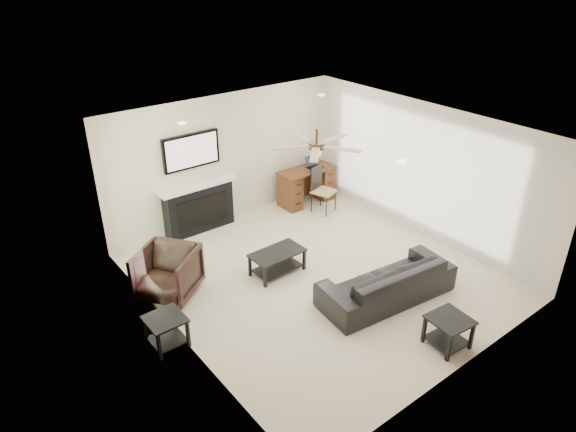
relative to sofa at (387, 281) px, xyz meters
name	(u,v)px	position (x,y,z in m)	size (l,w,h in m)	color
room_shell	(326,178)	(-0.25, 1.20, 1.37)	(5.50, 5.54, 2.52)	beige
sofa	(387,281)	(0.00, 0.00, 0.00)	(2.16, 0.85, 0.63)	black
armchair	(168,273)	(-2.60, 2.15, 0.08)	(0.84, 0.87, 0.79)	black
coffee_table	(277,262)	(-0.90, 1.60, -0.12)	(0.90, 0.50, 0.40)	black
end_table_near	(448,332)	(-0.15, -1.25, -0.09)	(0.52, 0.52, 0.45)	black
end_table_left	(167,331)	(-3.15, 1.10, -0.09)	(0.50, 0.50, 0.45)	black
fireplace_unit	(197,185)	(-1.17, 3.70, 0.64)	(1.52, 0.34, 1.91)	black
desk	(307,186)	(1.22, 3.39, 0.06)	(1.22, 0.56, 0.76)	#3C1B0F
desk_chair	(324,190)	(1.22, 2.84, 0.17)	(0.42, 0.44, 0.97)	black
laptop	(315,162)	(1.42, 3.37, 0.56)	(0.33, 0.24, 0.23)	black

